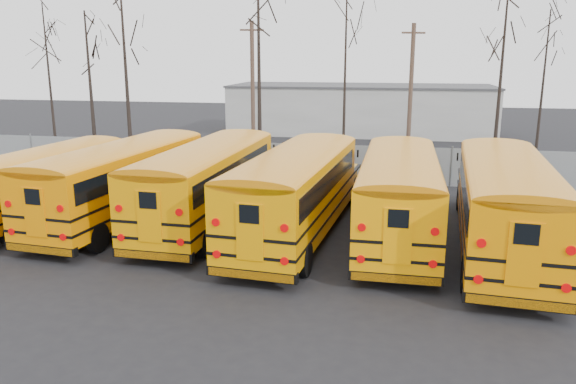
% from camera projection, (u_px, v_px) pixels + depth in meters
% --- Properties ---
extents(ground, '(120.00, 120.00, 0.00)m').
position_uv_depth(ground, '(236.00, 255.00, 19.04)').
color(ground, black).
rests_on(ground, ground).
extents(fence, '(40.00, 0.04, 2.00)m').
position_uv_depth(fence, '(298.00, 162.00, 30.25)').
color(fence, gray).
rests_on(fence, ground).
extents(distant_building, '(22.00, 8.00, 4.00)m').
position_uv_depth(distant_building, '(361.00, 110.00, 48.71)').
color(distant_building, beige).
rests_on(distant_building, ground).
extents(bus_a, '(3.30, 10.63, 2.93)m').
position_uv_depth(bus_a, '(45.00, 177.00, 23.10)').
color(bus_a, black).
rests_on(bus_a, ground).
extents(bus_b, '(3.72, 11.75, 3.24)m').
position_uv_depth(bus_b, '(124.00, 175.00, 22.62)').
color(bus_b, black).
rests_on(bus_b, ground).
extents(bus_c, '(3.08, 11.83, 3.29)m').
position_uv_depth(bus_c, '(209.00, 177.00, 22.19)').
color(bus_c, black).
rests_on(bus_c, ground).
extents(bus_d, '(3.70, 12.04, 3.32)m').
position_uv_depth(bus_d, '(298.00, 185.00, 20.61)').
color(bus_d, black).
rests_on(bus_d, ground).
extents(bus_e, '(2.74, 11.59, 3.24)m').
position_uv_depth(bus_e, '(399.00, 188.00, 20.35)').
color(bus_e, black).
rests_on(bus_e, ground).
extents(bus_f, '(3.70, 12.18, 3.36)m').
position_uv_depth(bus_f, '(505.00, 197.00, 18.83)').
color(bus_f, black).
rests_on(bus_f, ground).
extents(utility_pole_left, '(1.50, 0.66, 8.78)m').
position_uv_depth(utility_pole_left, '(253.00, 88.00, 37.28)').
color(utility_pole_left, '#50392D').
rests_on(utility_pole_left, ground).
extents(utility_pole_right, '(1.41, 0.73, 8.47)m').
position_uv_depth(utility_pole_right, '(411.00, 93.00, 34.35)').
color(utility_pole_right, '#503A2D').
rests_on(utility_pole_right, ground).
extents(tree_0, '(0.26, 0.26, 9.78)m').
position_uv_depth(tree_0, '(50.00, 83.00, 35.97)').
color(tree_0, black).
rests_on(tree_0, ground).
extents(tree_1, '(0.26, 0.26, 9.25)m').
position_uv_depth(tree_1, '(91.00, 88.00, 35.03)').
color(tree_1, black).
rests_on(tree_1, ground).
extents(tree_2, '(0.26, 0.26, 10.91)m').
position_uv_depth(tree_2, '(126.00, 75.00, 32.69)').
color(tree_2, black).
rests_on(tree_2, ground).
extents(tree_3, '(0.26, 0.26, 12.93)m').
position_uv_depth(tree_3, '(259.00, 58.00, 32.96)').
color(tree_3, black).
rests_on(tree_3, ground).
extents(tree_4, '(0.26, 0.26, 11.05)m').
position_uv_depth(tree_4, '(345.00, 76.00, 30.32)').
color(tree_4, black).
rests_on(tree_4, ground).
extents(tree_5, '(0.26, 0.26, 10.15)m').
position_uv_depth(tree_5, '(500.00, 85.00, 29.05)').
color(tree_5, black).
rests_on(tree_5, ground).
extents(tree_6, '(0.26, 0.26, 9.03)m').
position_uv_depth(tree_6, '(542.00, 94.00, 31.31)').
color(tree_6, black).
rests_on(tree_6, ground).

